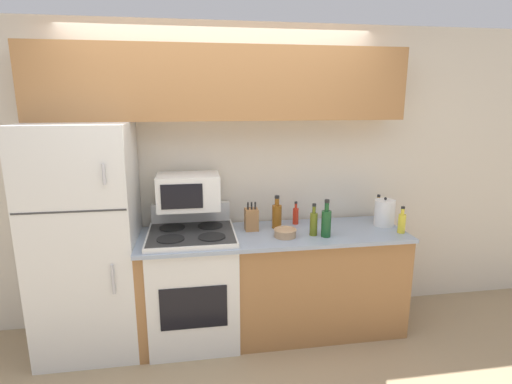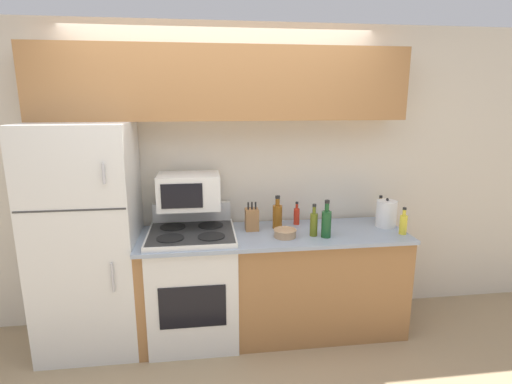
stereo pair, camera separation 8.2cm
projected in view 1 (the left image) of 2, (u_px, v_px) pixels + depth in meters
ground_plane at (233, 356)px, 3.09m from camera, size 12.00×12.00×0.00m
wall_back at (223, 178)px, 3.46m from camera, size 8.00×0.05×2.55m
lower_cabinets at (273, 282)px, 3.35m from camera, size 2.15×0.67×0.88m
refrigerator at (87, 241)px, 3.04m from camera, size 0.75×0.68×1.78m
upper_cabinets at (223, 84)px, 3.11m from camera, size 2.91×0.31×0.56m
stove at (193, 284)px, 3.23m from camera, size 0.68×0.65×1.08m
microwave at (188, 191)px, 3.19m from camera, size 0.49×0.35×0.27m
knife_block at (251, 219)px, 3.29m from camera, size 0.11×0.11×0.24m
bowl at (285, 233)px, 3.14m from camera, size 0.18×0.18×0.06m
bottle_cooking_spray at (402, 222)px, 3.22m from camera, size 0.06×0.06×0.22m
bottle_olive_oil at (314, 223)px, 3.16m from camera, size 0.06×0.06×0.26m
bottle_hot_sauce at (296, 215)px, 3.45m from camera, size 0.05×0.05×0.20m
bottle_whiskey at (277, 215)px, 3.34m from camera, size 0.08×0.08×0.28m
bottle_wine_green at (326, 222)px, 3.13m from camera, size 0.08×0.08×0.30m
bottle_vinegar at (378, 211)px, 3.54m from camera, size 0.06×0.06×0.24m
kettle at (384, 213)px, 3.41m from camera, size 0.17×0.17×0.25m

